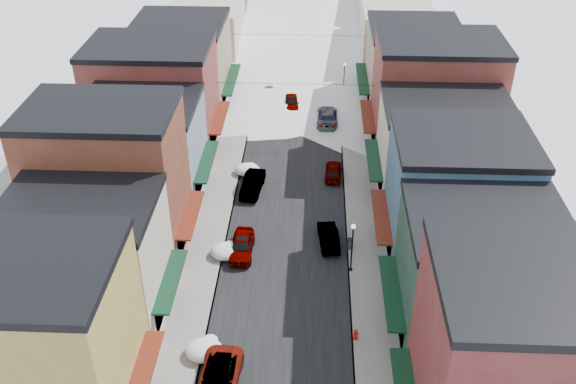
# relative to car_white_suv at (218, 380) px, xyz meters

# --- Properties ---
(road) EXTENTS (10.00, 160.00, 0.01)m
(road) POSITION_rel_car_white_suv_xyz_m (3.54, 53.93, -0.75)
(road) COLOR black
(road) RESTS_ON ground
(sidewalk_left) EXTENTS (3.20, 160.00, 0.15)m
(sidewalk_left) POSITION_rel_car_white_suv_xyz_m (-3.06, 53.93, -0.68)
(sidewalk_left) COLOR gray
(sidewalk_left) RESTS_ON ground
(sidewalk_right) EXTENTS (3.20, 160.00, 0.15)m
(sidewalk_right) POSITION_rel_car_white_suv_xyz_m (10.14, 53.93, -0.68)
(sidewalk_right) COLOR gray
(sidewalk_right) RESTS_ON ground
(curb_left) EXTENTS (0.10, 160.00, 0.15)m
(curb_left) POSITION_rel_car_white_suv_xyz_m (-1.51, 53.93, -0.68)
(curb_left) COLOR slate
(curb_left) RESTS_ON ground
(curb_right) EXTENTS (0.10, 160.00, 0.15)m
(curb_right) POSITION_rel_car_white_suv_xyz_m (8.59, 53.93, -0.68)
(curb_right) COLOR slate
(curb_right) RESTS_ON ground
(bldg_l_yellow) EXTENTS (11.30, 8.70, 11.50)m
(bldg_l_yellow) POSITION_rel_car_white_suv_xyz_m (-9.66, -2.07, 5.00)
(bldg_l_yellow) COLOR #AC943F
(bldg_l_yellow) RESTS_ON ground
(bldg_l_cream) EXTENTS (11.30, 8.20, 9.50)m
(bldg_l_cream) POSITION_rel_car_white_suv_xyz_m (-9.66, 6.43, 4.00)
(bldg_l_cream) COLOR beige
(bldg_l_cream) RESTS_ON ground
(bldg_l_brick_near) EXTENTS (12.30, 8.20, 12.50)m
(bldg_l_brick_near) POSITION_rel_car_white_suv_xyz_m (-10.16, 14.43, 5.50)
(bldg_l_brick_near) COLOR brown
(bldg_l_brick_near) RESTS_ON ground
(bldg_l_grayblue) EXTENTS (11.30, 9.20, 9.00)m
(bldg_l_grayblue) POSITION_rel_car_white_suv_xyz_m (-9.66, 22.93, 3.75)
(bldg_l_grayblue) COLOR #788DA0
(bldg_l_grayblue) RESTS_ON ground
(bldg_l_brick_far) EXTENTS (13.30, 9.20, 11.00)m
(bldg_l_brick_far) POSITION_rel_car_white_suv_xyz_m (-10.66, 31.93, 4.75)
(bldg_l_brick_far) COLOR maroon
(bldg_l_brick_far) RESTS_ON ground
(bldg_l_tan) EXTENTS (11.30, 11.20, 10.00)m
(bldg_l_tan) POSITION_rel_car_white_suv_xyz_m (-9.66, 41.93, 4.25)
(bldg_l_tan) COLOR #8D7E5C
(bldg_l_tan) RESTS_ON ground
(bldg_r_brick_near) EXTENTS (12.30, 9.20, 12.50)m
(bldg_r_brick_near) POSITION_rel_car_white_suv_xyz_m (17.23, -3.07, 5.50)
(bldg_r_brick_near) COLOR maroon
(bldg_r_brick_near) RESTS_ON ground
(bldg_r_green) EXTENTS (11.30, 9.20, 9.50)m
(bldg_r_green) POSITION_rel_car_white_suv_xyz_m (16.73, 5.93, 4.00)
(bldg_r_green) COLOR #1B392E
(bldg_r_green) RESTS_ON ground
(bldg_r_blue) EXTENTS (11.30, 9.20, 10.50)m
(bldg_r_blue) POSITION_rel_car_white_suv_xyz_m (16.73, 14.93, 4.50)
(bldg_r_blue) COLOR #345976
(bldg_r_blue) RESTS_ON ground
(bldg_r_cream) EXTENTS (12.30, 9.20, 9.00)m
(bldg_r_cream) POSITION_rel_car_white_suv_xyz_m (17.23, 23.93, 3.75)
(bldg_r_cream) COLOR beige
(bldg_r_cream) RESTS_ON ground
(bldg_r_brick_far) EXTENTS (13.30, 9.20, 11.50)m
(bldg_r_brick_far) POSITION_rel_car_white_suv_xyz_m (17.73, 32.93, 5.00)
(bldg_r_brick_far) COLOR maroon
(bldg_r_brick_far) RESTS_ON ground
(bldg_r_tan) EXTENTS (11.30, 11.20, 9.50)m
(bldg_r_tan) POSITION_rel_car_white_suv_xyz_m (16.73, 42.93, 4.00)
(bldg_r_tan) COLOR #947761
(bldg_r_tan) RESTS_ON ground
(overhead_cables) EXTENTS (16.40, 15.04, 0.04)m
(overhead_cables) POSITION_rel_car_white_suv_xyz_m (3.54, 41.43, 5.45)
(overhead_cables) COLOR black
(overhead_cables) RESTS_ON ground
(car_white_suv) EXTENTS (2.83, 5.57, 1.51)m
(car_white_suv) POSITION_rel_car_white_suv_xyz_m (0.00, 0.00, 0.00)
(car_white_suv) COLOR silver
(car_white_suv) RESTS_ON ground
(car_silver_sedan) EXTENTS (1.86, 4.52, 1.54)m
(car_silver_sedan) POSITION_rel_car_white_suv_xyz_m (0.04, 13.76, 0.01)
(car_silver_sedan) COLOR #9FA1A7
(car_silver_sedan) RESTS_ON ground
(car_dark_hatch) EXTENTS (2.16, 4.87, 1.55)m
(car_dark_hatch) POSITION_rel_car_white_suv_xyz_m (0.04, 23.14, 0.02)
(car_dark_hatch) COLOR black
(car_dark_hatch) RESTS_ON ground
(car_silver_wagon) EXTENTS (2.28, 5.43, 1.57)m
(car_silver_wagon) POSITION_rel_car_white_suv_xyz_m (0.04, 43.84, 0.03)
(car_silver_wagon) COLOR gray
(car_silver_wagon) RESTS_ON ground
(car_green_sedan) EXTENTS (1.97, 4.44, 1.42)m
(car_green_sedan) POSITION_rel_car_white_suv_xyz_m (7.04, 15.38, -0.05)
(car_green_sedan) COLOR black
(car_green_sedan) RESTS_ON ground
(car_gray_suv) EXTENTS (1.81, 4.01, 1.33)m
(car_gray_suv) POSITION_rel_car_white_suv_xyz_m (7.60, 26.05, -0.09)
(car_gray_suv) COLOR gray
(car_gray_suv) RESTS_ON ground
(car_black_sedan) EXTENTS (2.43, 5.76, 1.66)m
(car_black_sedan) POSITION_rel_car_white_suv_xyz_m (7.09, 37.59, 0.08)
(car_black_sedan) COLOR black
(car_black_sedan) RESTS_ON ground
(car_lane_silver) EXTENTS (2.09, 4.62, 1.54)m
(car_lane_silver) POSITION_rel_car_white_suv_xyz_m (2.94, 41.24, 0.02)
(car_lane_silver) COLOR gray
(car_lane_silver) RESTS_ON ground
(car_lane_white) EXTENTS (2.86, 5.87, 1.61)m
(car_lane_white) POSITION_rel_car_white_suv_xyz_m (4.28, 67.10, 0.05)
(car_lane_white) COLOR silver
(car_lane_white) RESTS_ON ground
(fire_hydrant) EXTENTS (0.47, 0.36, 0.80)m
(fire_hydrant) POSITION_rel_car_white_suv_xyz_m (8.78, 4.51, -0.24)
(fire_hydrant) COLOR red
(fire_hydrant) RESTS_ON sidewalk_right
(trash_can) EXTENTS (0.53, 0.53, 0.89)m
(trash_can) POSITION_rel_car_white_suv_xyz_m (8.74, 14.63, -0.15)
(trash_can) COLOR #56585B
(trash_can) RESTS_ON sidewalk_right
(streetlamp_near) EXTENTS (0.36, 0.36, 4.35)m
(streetlamp_near) POSITION_rel_car_white_suv_xyz_m (8.74, 11.84, 2.14)
(streetlamp_near) COLOR black
(streetlamp_near) RESTS_ON sidewalk_right
(streetlamp_far) EXTENTS (0.34, 0.34, 4.11)m
(streetlamp_far) POSITION_rel_car_white_suv_xyz_m (9.08, 44.92, 1.99)
(streetlamp_far) COLOR black
(streetlamp_far) RESTS_ON sidewalk_right
(snow_pile_near) EXTENTS (2.54, 2.76, 1.07)m
(snow_pile_near) POSITION_rel_car_white_suv_xyz_m (-1.30, 2.71, -0.24)
(snow_pile_near) COLOR white
(snow_pile_near) RESTS_ON ground
(snow_pile_mid) EXTENTS (2.52, 2.75, 1.06)m
(snow_pile_mid) POSITION_rel_car_white_suv_xyz_m (-1.20, 13.35, -0.24)
(snow_pile_mid) COLOR white
(snow_pile_mid) RESTS_ON ground
(snow_pile_far) EXTENTS (2.45, 2.71, 1.04)m
(snow_pile_far) POSITION_rel_car_white_suv_xyz_m (-0.75, 26.23, -0.26)
(snow_pile_far) COLOR white
(snow_pile_far) RESTS_ON ground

